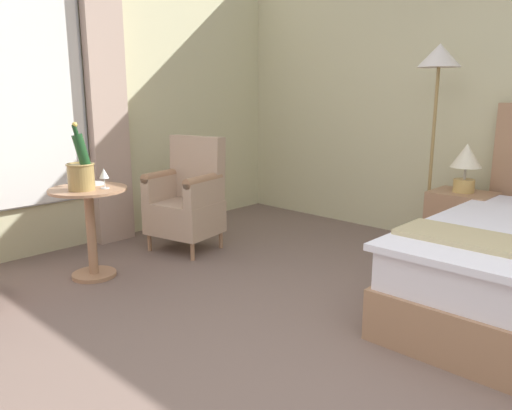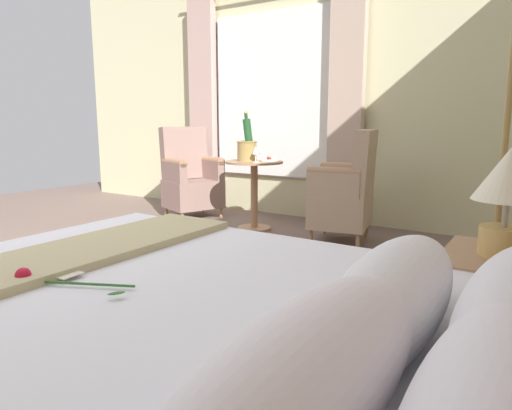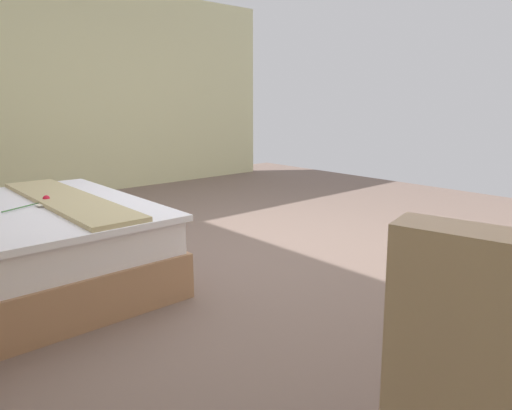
% 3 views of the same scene
% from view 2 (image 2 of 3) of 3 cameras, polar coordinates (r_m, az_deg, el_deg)
% --- Properties ---
extents(wall_window_side, '(0.27, 6.21, 2.82)m').
position_cam_2_polar(wall_window_side, '(5.38, 2.29, 13.80)').
color(wall_window_side, beige).
rests_on(wall_window_side, ground).
extents(bed, '(1.91, 2.13, 1.30)m').
position_cam_2_polar(bed, '(1.32, -10.69, -22.89)').
color(bed, '#A47857').
rests_on(bed, ground).
extents(nightstand, '(0.51, 0.40, 0.58)m').
position_cam_2_polar(nightstand, '(2.02, 27.63, -13.51)').
color(nightstand, '#A47857').
rests_on(nightstand, ground).
extents(bedside_lamp, '(0.25, 0.25, 0.40)m').
position_cam_2_polar(bedside_lamp, '(1.88, 29.00, 1.88)').
color(bedside_lamp, tan).
rests_on(bedside_lamp, nightstand).
extents(side_table_round, '(0.57, 0.57, 0.69)m').
position_cam_2_polar(side_table_round, '(4.51, -0.23, 2.15)').
color(side_table_round, '#A47857').
rests_on(side_table_round, ground).
extents(champagne_bucket, '(0.20, 0.20, 0.49)m').
position_cam_2_polar(champagne_bucket, '(4.48, -1.11, 7.28)').
color(champagne_bucket, '#9B8048').
rests_on(champagne_bucket, side_table_round).
extents(wine_glass_near_bucket, '(0.07, 0.07, 0.15)m').
position_cam_2_polar(wine_glass_near_bucket, '(4.35, -0.05, 6.74)').
color(wine_glass_near_bucket, white).
rests_on(wine_glass_near_bucket, side_table_round).
extents(wine_glass_near_edge, '(0.07, 0.07, 0.15)m').
position_cam_2_polar(wine_glass_near_edge, '(4.63, 0.44, 6.93)').
color(wine_glass_near_edge, white).
rests_on(wine_glass_near_edge, side_table_round).
extents(snack_plate, '(0.19, 0.19, 0.04)m').
position_cam_2_polar(snack_plate, '(4.53, 1.66, 5.65)').
color(snack_plate, white).
rests_on(snack_plate, side_table_round).
extents(armchair_by_window, '(0.65, 0.61, 1.01)m').
position_cam_2_polar(armchair_by_window, '(4.09, 11.23, 1.54)').
color(armchair_by_window, '#A47857').
rests_on(armchair_by_window, ground).
extents(armchair_facing_bed, '(0.70, 0.68, 1.02)m').
position_cam_2_polar(armchair_facing_bed, '(5.21, -8.16, 3.23)').
color(armchair_facing_bed, '#A47857').
rests_on(armchair_facing_bed, ground).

